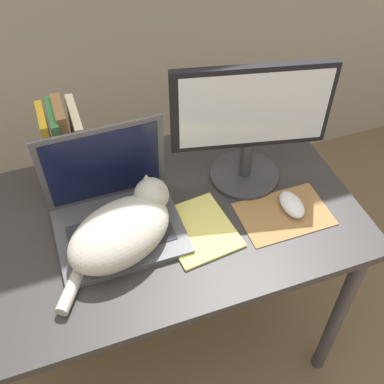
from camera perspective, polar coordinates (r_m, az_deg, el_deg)
desk at (r=1.40m, az=-3.85°, el=-5.42°), size 1.10×0.65×0.74m
laptop at (r=1.29m, az=-9.12°, el=-2.29°), size 0.33×0.27×0.28m
cat at (r=1.23m, az=-8.20°, el=-4.46°), size 0.36×0.30×0.14m
external_monitor at (r=1.31m, az=6.91°, el=8.22°), size 0.42×0.20×0.38m
mousepad at (r=1.36m, az=10.85°, el=-2.58°), size 0.25×0.17×0.00m
computer_mouse at (r=1.36m, az=11.75°, el=-1.45°), size 0.06×0.10×0.03m
book_row at (r=1.40m, az=-14.83°, el=5.40°), size 0.10×0.17×0.25m
notepad at (r=1.29m, az=0.77°, el=-4.46°), size 0.20×0.23×0.01m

